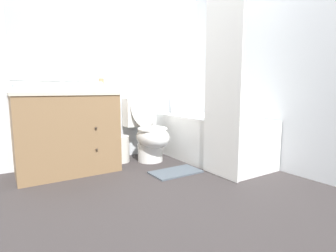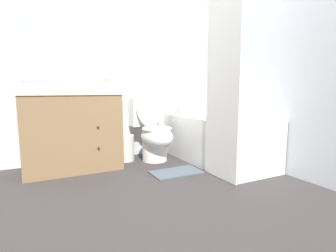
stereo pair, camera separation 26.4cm
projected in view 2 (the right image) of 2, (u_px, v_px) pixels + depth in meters
The scene contains 14 objects.
ground_plane at pixel (201, 207), 1.96m from camera, with size 14.00×14.00×0.00m, color #383333.
wall_back at pixel (124, 60), 3.35m from camera, with size 8.00×0.06×2.50m.
wall_right at pixel (248, 58), 3.12m from camera, with size 0.05×2.75×2.50m.
vanity_cabinet at pixel (72, 130), 2.87m from camera, with size 1.01×0.61×0.85m.
sink_faucet at pixel (67, 89), 2.98m from camera, with size 0.14×0.12×0.12m.
toilet at pixel (153, 132), 3.25m from camera, with size 0.40×0.70×0.88m.
bathtub at pixel (215, 139), 3.19m from camera, with size 0.66×1.51×0.55m.
shower_curtain at pixel (223, 73), 2.46m from camera, with size 0.01×0.49×2.04m.
wastebasket at pixel (125, 148), 3.23m from camera, with size 0.22×0.22×0.32m.
tissue_box at pixel (105, 88), 2.96m from camera, with size 0.14×0.13×0.11m.
soap_dispenser at pixel (107, 85), 3.06m from camera, with size 0.06×0.06×0.18m.
hand_towel_folded at pixel (33, 89), 2.49m from camera, with size 0.23×0.16×0.07m.
bath_towel_folded at pixel (232, 116), 2.72m from camera, with size 0.34×0.23×0.10m.
bath_mat at pixel (176, 172), 2.76m from camera, with size 0.52×0.30×0.02m.
Camera 2 is at (-1.06, -1.54, 0.87)m, focal length 28.00 mm.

